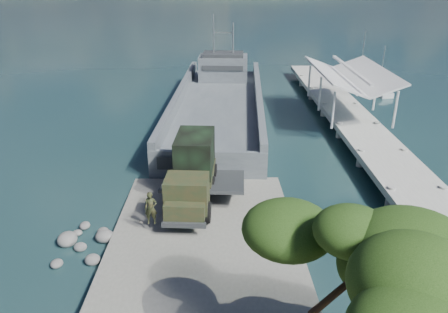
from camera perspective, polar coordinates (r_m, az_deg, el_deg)
ground at (r=23.84m, az=-2.58°, el=-11.65°), size 1400.00×1400.00×0.00m
boat_ramp at (r=22.89m, az=-2.64°, el=-12.59°), size 10.00×18.00×0.50m
shoreline_rocks at (r=25.20m, az=-17.04°, el=-10.67°), size 3.20×5.60×0.90m
pier at (r=41.97m, az=16.11°, el=5.84°), size 6.40×44.00×6.10m
landing_craft at (r=43.03m, az=-0.68°, el=6.07°), size 10.05×32.90×9.65m
military_truck at (r=26.62m, az=-4.12°, el=-1.92°), size 3.03×7.99×3.63m
soldier at (r=24.12m, az=-9.47°, el=-7.48°), size 0.69×0.46×1.87m
sailboat_near at (r=54.92m, az=19.63°, el=8.07°), size 1.90×4.80×5.70m
sailboat_far at (r=62.17m, az=17.38°, el=10.09°), size 1.56×5.19×6.31m
overhang_tree at (r=13.29m, az=23.94°, el=-15.17°), size 8.07×7.43×7.33m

